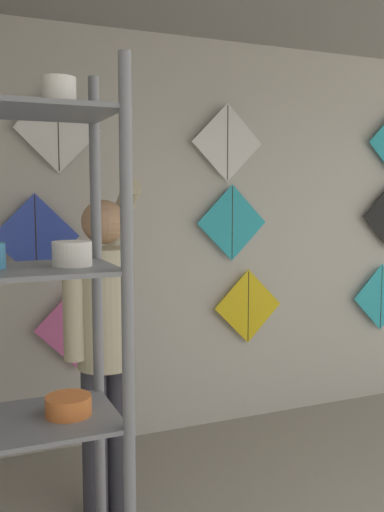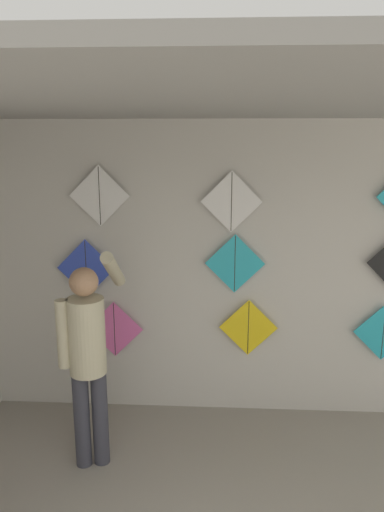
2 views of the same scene
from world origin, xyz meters
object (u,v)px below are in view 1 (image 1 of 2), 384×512
object	(u,v)px
shopkeeper	(105,330)
kite_0	(77,328)
kite_1	(248,306)
kite_3	(36,237)
kite_6	(58,129)
kite_7	(227,143)
kite_2	(381,297)
kite_4	(232,223)

from	to	relation	value
shopkeeper	kite_0	xyz separation A→B (m)	(0.03, 0.85, -0.17)
shopkeeper	kite_1	distance (m)	1.57
shopkeeper	kite_1	size ratio (longest dim) A/B	3.25
kite_0	kite_3	xyz separation A→B (m)	(-0.25, 0.00, 0.61)
kite_1	kite_6	size ratio (longest dim) A/B	1.00
kite_3	kite_7	world-z (taller)	kite_7
kite_0	kite_2	xyz separation A→B (m)	(2.54, 0.00, 0.03)
kite_1	kite_4	world-z (taller)	kite_4
kite_4	kite_3	bearing A→B (deg)	180.00
kite_1	kite_2	bearing A→B (deg)	0.00
kite_2	kite_3	size ratio (longest dim) A/B	1.00
kite_0	kite_3	size ratio (longest dim) A/B	1.00
shopkeeper	kite_1	bearing A→B (deg)	17.89
kite_0	kite_6	size ratio (longest dim) A/B	1.00
kite_3	kite_6	distance (m)	0.70
kite_4	kite_0	bearing A→B (deg)	180.00
kite_3	kite_6	size ratio (longest dim) A/B	1.00
kite_3	kite_4	world-z (taller)	kite_4
shopkeeper	kite_0	bearing A→B (deg)	73.02
kite_1	kite_3	distance (m)	1.63
shopkeeper	kite_3	size ratio (longest dim) A/B	3.25
kite_0	kite_2	world-z (taller)	kite_2
shopkeeper	kite_7	bearing A→B (deg)	21.90
kite_0	kite_1	bearing A→B (deg)	0.00
kite_2	kite_3	distance (m)	2.85
kite_1	kite_2	xyz separation A→B (m)	(1.26, 0.00, -0.02)
kite_4	kite_6	size ratio (longest dim) A/B	1.00
kite_3	kite_7	distance (m)	1.49
kite_3	kite_7	size ratio (longest dim) A/B	1.00
kite_3	kite_7	bearing A→B (deg)	0.00
kite_3	kite_4	bearing A→B (deg)	0.00
kite_1	kite_7	world-z (taller)	kite_7
shopkeeper	kite_4	distance (m)	1.53
kite_3	kite_2	bearing A→B (deg)	0.00
kite_7	kite_3	bearing A→B (deg)	180.00
kite_0	kite_7	size ratio (longest dim) A/B	1.00
kite_1	kite_4	bearing A→B (deg)	180.00
shopkeeper	kite_4	xyz separation A→B (m)	(1.17, 0.85, 0.50)
kite_7	kite_1	bearing A→B (deg)	0.00
kite_1	kite_6	bearing A→B (deg)	180.00
kite_3	kite_6	world-z (taller)	kite_6
kite_0	kite_2	distance (m)	2.54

